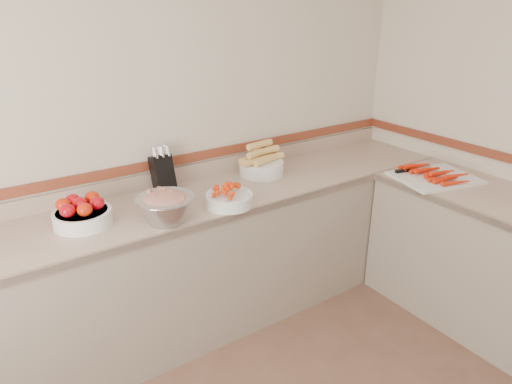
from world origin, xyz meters
TOP-DOWN VIEW (x-y plane):
  - back_wall at (0.00, 2.00)m, footprint 4.00×0.00m
  - counter_back at (0.00, 1.68)m, footprint 4.00×0.65m
  - knife_block at (0.02, 1.90)m, footprint 0.13×0.15m
  - tomato_bowl at (-0.53, 1.70)m, footprint 0.31×0.31m
  - cherry_tomato_bowl at (0.24, 1.47)m, footprint 0.28×0.28m
  - corn_bowl at (0.70, 1.80)m, footprint 0.34×0.31m
  - rhubarb_bowl at (-0.15, 1.47)m, footprint 0.31×0.31m
  - cutting_board at (1.62, 1.07)m, footprint 0.60×0.52m

SIDE VIEW (x-z plane):
  - counter_back at x=0.00m, z-range -0.09..0.99m
  - cutting_board at x=1.62m, z-range 0.88..0.96m
  - cherry_tomato_bowl at x=0.24m, z-range 0.88..1.02m
  - tomato_bowl at x=-0.53m, z-range 0.89..1.04m
  - corn_bowl at x=0.70m, z-range 0.86..1.09m
  - rhubarb_bowl at x=-0.15m, z-range 0.90..1.08m
  - knife_block at x=0.02m, z-range 0.87..1.17m
  - back_wall at x=0.00m, z-range -0.70..3.30m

